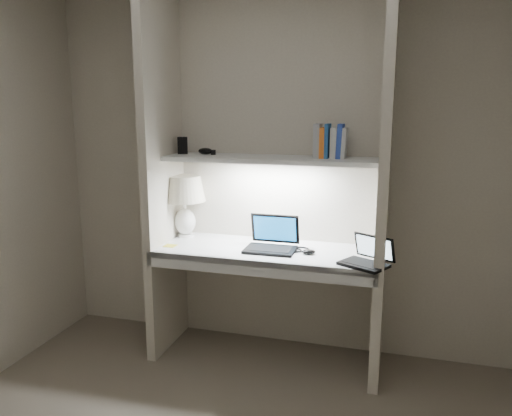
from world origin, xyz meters
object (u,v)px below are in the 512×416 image
(book_row, at_px, (330,142))
(laptop_main, at_px, (272,242))
(table_lamp, at_px, (184,196))
(speaker, at_px, (267,229))
(laptop_netbook, at_px, (367,258))

(book_row, bearing_deg, laptop_main, -158.54)
(table_lamp, distance_m, speaker, 0.63)
(table_lamp, relative_size, laptop_netbook, 1.30)
(table_lamp, bearing_deg, laptop_main, -11.56)
(speaker, bearing_deg, laptop_netbook, -45.59)
(table_lamp, relative_size, speaker, 2.85)
(laptop_netbook, distance_m, book_row, 0.77)
(table_lamp, xyz_separation_m, laptop_netbook, (1.30, -0.30, -0.26))
(table_lamp, bearing_deg, book_row, -0.19)
(laptop_main, height_order, speaker, laptop_main)
(laptop_main, bearing_deg, table_lamp, 168.11)
(laptop_main, bearing_deg, book_row, 21.13)
(book_row, bearing_deg, speaker, 168.76)
(book_row, bearing_deg, table_lamp, 179.81)
(speaker, xyz_separation_m, book_row, (0.44, -0.09, 0.62))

